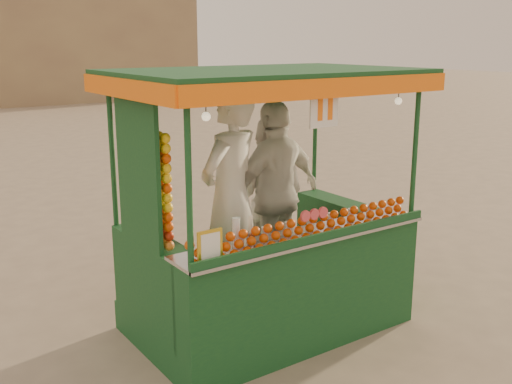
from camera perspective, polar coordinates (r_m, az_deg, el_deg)
ground at (r=5.82m, az=-1.86°, el=-12.44°), size 90.00×90.00×0.00m
building_right at (r=30.02m, az=-16.20°, el=13.42°), size 9.00×6.00×5.00m
juice_cart at (r=5.40m, az=1.09°, el=-5.71°), size 2.61×1.69×2.37m
vendor_left at (r=5.37m, az=-2.45°, el=-0.42°), size 0.84×0.70×1.95m
vendor_middle at (r=6.03m, az=1.18°, el=-0.44°), size 0.97×1.00×1.62m
vendor_right at (r=5.83m, az=1.98°, el=-0.07°), size 1.10×0.56×1.79m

